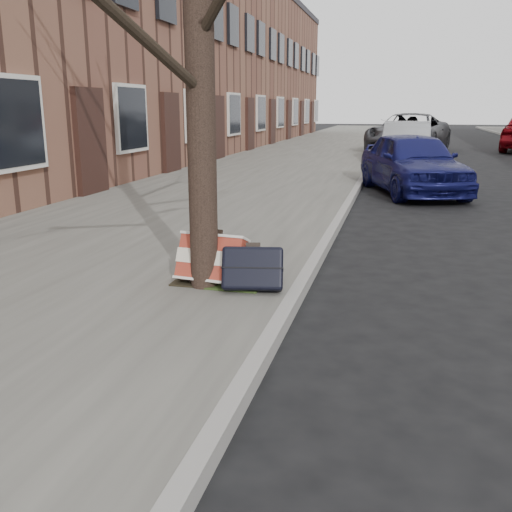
% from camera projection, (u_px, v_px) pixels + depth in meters
% --- Properties ---
extents(ground, '(120.00, 120.00, 0.00)m').
position_uv_depth(ground, '(445.00, 359.00, 4.05)').
color(ground, black).
rests_on(ground, ground).
extents(near_sidewalk, '(5.00, 70.00, 0.12)m').
position_uv_depth(near_sidewalk, '(298.00, 159.00, 18.98)').
color(near_sidewalk, slate).
rests_on(near_sidewalk, ground).
extents(house_near, '(6.80, 40.00, 7.00)m').
position_uv_depth(house_near, '(143.00, 57.00, 20.44)').
color(house_near, brown).
rests_on(house_near, ground).
extents(dirt_patch, '(0.85, 0.85, 0.02)m').
position_uv_depth(dirt_patch, '(225.00, 276.00, 5.61)').
color(dirt_patch, black).
rests_on(dirt_patch, near_sidewalk).
extents(suitcase_red, '(0.66, 0.42, 0.48)m').
position_uv_depth(suitcase_red, '(212.00, 259.00, 5.32)').
color(suitcase_red, maroon).
rests_on(suitcase_red, near_sidewalk).
extents(suitcase_navy, '(0.60, 0.42, 0.43)m').
position_uv_depth(suitcase_navy, '(253.00, 268.00, 5.12)').
color(suitcase_navy, black).
rests_on(suitcase_navy, near_sidewalk).
extents(car_near_front, '(2.55, 4.00, 1.27)m').
position_uv_depth(car_near_front, '(413.00, 163.00, 11.71)').
color(car_near_front, '#131554').
rests_on(car_near_front, ground).
extents(car_near_mid, '(1.47, 4.02, 1.32)m').
position_uv_depth(car_near_mid, '(406.00, 143.00, 17.69)').
color(car_near_mid, '#A2A6AA').
rests_on(car_near_mid, ground).
extents(car_near_back, '(3.60, 5.86, 1.51)m').
position_uv_depth(car_near_back, '(409.00, 133.00, 22.32)').
color(car_near_back, '#333338').
rests_on(car_near_back, ground).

